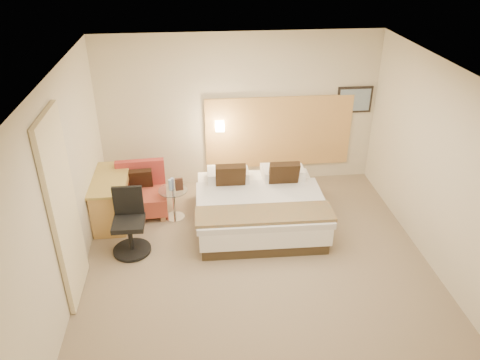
{
  "coord_description": "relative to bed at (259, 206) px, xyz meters",
  "views": [
    {
      "loc": [
        -0.77,
        -5.1,
        4.18
      ],
      "look_at": [
        -0.19,
        0.58,
        1.06
      ],
      "focal_mm": 35.0,
      "sensor_mm": 36.0,
      "label": 1
    }
  ],
  "objects": [
    {
      "name": "floor",
      "position": [
        -0.16,
        -1.08,
        -0.32
      ],
      "size": [
        4.8,
        5.0,
        0.02
      ],
      "primitive_type": "cube",
      "color": "#816F57",
      "rests_on": "ground"
    },
    {
      "name": "ceiling",
      "position": [
        -0.16,
        -1.08,
        2.4
      ],
      "size": [
        4.8,
        5.0,
        0.02
      ],
      "primitive_type": "cube",
      "color": "white",
      "rests_on": "floor"
    },
    {
      "name": "wall_back",
      "position": [
        -0.16,
        1.43,
        1.04
      ],
      "size": [
        4.8,
        0.02,
        2.7
      ],
      "primitive_type": "cube",
      "color": "beige",
      "rests_on": "floor"
    },
    {
      "name": "wall_front",
      "position": [
        -0.16,
        -3.59,
        1.04
      ],
      "size": [
        4.8,
        0.02,
        2.7
      ],
      "primitive_type": "cube",
      "color": "beige",
      "rests_on": "floor"
    },
    {
      "name": "wall_left",
      "position": [
        -2.57,
        -1.08,
        1.04
      ],
      "size": [
        0.02,
        5.0,
        2.7
      ],
      "primitive_type": "cube",
      "color": "beige",
      "rests_on": "floor"
    },
    {
      "name": "wall_right",
      "position": [
        2.25,
        -1.08,
        1.04
      ],
      "size": [
        0.02,
        5.0,
        2.7
      ],
      "primitive_type": "cube",
      "color": "beige",
      "rests_on": "floor"
    },
    {
      "name": "headboard_panel",
      "position": [
        0.54,
        1.39,
        0.64
      ],
      "size": [
        2.6,
        0.04,
        1.3
      ],
      "primitive_type": "cube",
      "color": "tan",
      "rests_on": "wall_back"
    },
    {
      "name": "art_frame",
      "position": [
        1.86,
        1.4,
        1.19
      ],
      "size": [
        0.62,
        0.03,
        0.47
      ],
      "primitive_type": "cube",
      "color": "black",
      "rests_on": "wall_back"
    },
    {
      "name": "art_canvas",
      "position": [
        1.86,
        1.38,
        1.19
      ],
      "size": [
        0.54,
        0.01,
        0.39
      ],
      "primitive_type": "cube",
      "color": "gray",
      "rests_on": "wall_back"
    },
    {
      "name": "lamp_arm",
      "position": [
        -0.51,
        1.34,
        0.84
      ],
      "size": [
        0.02,
        0.12,
        0.02
      ],
      "primitive_type": "cylinder",
      "rotation": [
        1.57,
        0.0,
        0.0
      ],
      "color": "silver",
      "rests_on": "wall_back"
    },
    {
      "name": "lamp_shade",
      "position": [
        -0.51,
        1.28,
        0.84
      ],
      "size": [
        0.15,
        0.15,
        0.15
      ],
      "primitive_type": "cube",
      "color": "#FBE9C3",
      "rests_on": "wall_back"
    },
    {
      "name": "curtain",
      "position": [
        -2.52,
        -1.33,
        0.91
      ],
      "size": [
        0.06,
        0.9,
        2.42
      ],
      "primitive_type": "cube",
      "color": "beige",
      "rests_on": "wall_left"
    },
    {
      "name": "bottle_a",
      "position": [
        -1.37,
        0.28,
        0.3
      ],
      "size": [
        0.06,
        0.06,
        0.18
      ],
      "primitive_type": "cylinder",
      "rotation": [
        0.0,
        0.0,
        0.16
      ],
      "color": "#9AC1EE",
      "rests_on": "side_table"
    },
    {
      "name": "bottle_b",
      "position": [
        -1.33,
        0.33,
        0.3
      ],
      "size": [
        0.06,
        0.06,
        0.18
      ],
      "primitive_type": "cylinder",
      "rotation": [
        0.0,
        0.0,
        0.16
      ],
      "color": "#8CA0D8",
      "rests_on": "side_table"
    },
    {
      "name": "menu_folder",
      "position": [
        -1.23,
        0.27,
        0.31
      ],
      "size": [
        0.13,
        0.07,
        0.2
      ],
      "primitive_type": "cube",
      "rotation": [
        0.0,
        0.0,
        0.16
      ],
      "color": "#3C2218",
      "rests_on": "side_table"
    },
    {
      "name": "bed",
      "position": [
        0.0,
        0.0,
        0.0
      ],
      "size": [
        1.98,
        1.91,
        0.95
      ],
      "color": "#382C1C",
      "rests_on": "floor"
    },
    {
      "name": "lounge_chair",
      "position": [
        -1.85,
        0.52,
        0.02
      ],
      "size": [
        0.83,
        0.73,
        0.83
      ],
      "color": "#996348",
      "rests_on": "floor"
    },
    {
      "name": "side_table",
      "position": [
        -1.33,
        0.28,
        -0.02
      ],
      "size": [
        0.53,
        0.53,
        0.51
      ],
      "color": "silver",
      "rests_on": "floor"
    },
    {
      "name": "desk",
      "position": [
        -2.28,
        0.36,
        0.27
      ],
      "size": [
        0.54,
        1.18,
        0.73
      ],
      "color": "#AD9343",
      "rests_on": "floor"
    },
    {
      "name": "desk_chair",
      "position": [
        -1.93,
        -0.52,
        0.09
      ],
      "size": [
        0.55,
        0.55,
        0.96
      ],
      "color": "black",
      "rests_on": "floor"
    }
  ]
}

